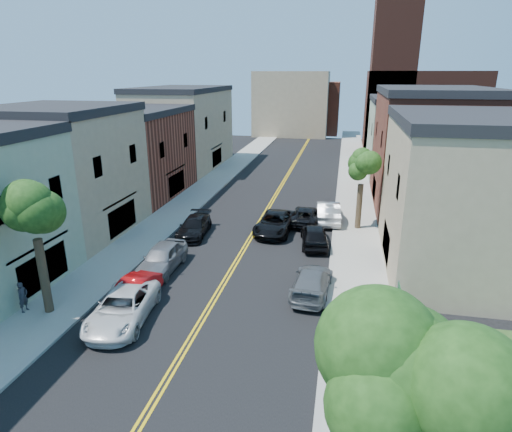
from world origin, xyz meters
The scene contains 28 objects.
sidewalk_left centered at (-7.90, 40.00, 0.07)m, with size 3.20×100.00×0.15m, color gray.
sidewalk_right centered at (7.90, 40.00, 0.07)m, with size 3.20×100.00×0.15m, color gray.
curb_left centered at (-6.15, 40.00, 0.07)m, with size 0.30×100.00×0.15m, color gray.
curb_right centered at (6.15, 40.00, 0.07)m, with size 0.30×100.00×0.15m, color gray.
bldg_left_tan_near centered at (-14.00, 25.00, 4.50)m, with size 9.00×10.00×9.00m, color #998466.
bldg_left_brick centered at (-14.00, 36.00, 4.00)m, with size 9.00×12.00×8.00m, color brown.
bldg_left_tan_far centered at (-14.00, 50.00, 4.75)m, with size 9.00×16.00×9.50m, color #998466.
bldg_right_tan centered at (14.00, 24.00, 4.50)m, with size 9.00×12.00×9.00m, color #998466.
bldg_right_brick centered at (14.00, 38.00, 5.00)m, with size 9.00×14.00×10.00m, color brown.
bldg_right_palegrn centered at (14.00, 52.00, 4.25)m, with size 9.00×12.00×8.50m, color gray.
church centered at (16.33, 67.07, 7.24)m, with size 16.20×14.20×22.60m.
backdrop_left centered at (-4.00, 82.00, 6.00)m, with size 14.00×8.00×12.00m, color #998466.
backdrop_center centered at (0.00, 86.00, 5.00)m, with size 10.00×8.00×10.00m, color brown.
fence_right centered at (9.50, 9.50, 1.10)m, with size 0.04×15.00×1.90m, color #143F1E.
tree_left_mid centered at (-7.88, 14.01, 6.58)m, with size 5.20×5.20×9.29m.
tree_right_corner centered at (7.93, 4.01, 7.31)m, with size 5.80×5.80×10.35m.
tree_right_far centered at (7.92, 30.01, 5.76)m, with size 4.40×4.40×8.03m.
red_sedan centered at (-4.15, 15.80, 0.67)m, with size 1.43×4.09×1.35m, color #AF0B0E.
white_pickup centered at (-3.80, 14.09, 0.76)m, with size 2.52×5.46×1.52m, color silver.
grey_car_left centered at (-4.23, 19.97, 0.84)m, with size 1.98×4.92×1.68m, color slate.
black_car_left centered at (-4.31, 26.20, 0.70)m, with size 1.96×4.81×1.40m, color black.
grey_car_right centered at (5.16, 18.83, 0.71)m, with size 2.00×4.91×1.43m, color #54585B.
black_car_right centered at (4.79, 26.00, 0.78)m, with size 1.85×4.61×1.57m, color black.
silver_car_right centered at (5.50, 31.48, 0.86)m, with size 1.82×5.22×1.72m, color #A6A9AD.
dark_car_right_far centered at (3.80, 30.65, 0.68)m, with size 2.27×4.92×1.37m, color black.
black_suv_lane centered at (1.62, 28.05, 0.77)m, with size 2.55×5.54×1.54m, color black.
pedestrian_left centered at (-9.10, 13.72, 0.96)m, with size 0.59×0.39×1.62m, color #292931.
pedestrian_right centered at (8.28, 12.20, 0.97)m, with size 0.79×0.62×1.63m, color #9F3018.
Camera 1 is at (6.43, -3.01, 11.83)m, focal length 30.26 mm.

